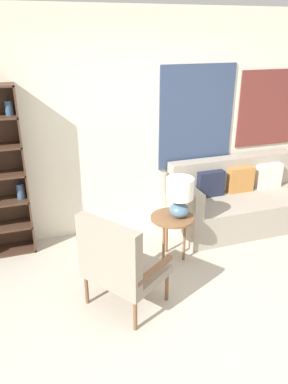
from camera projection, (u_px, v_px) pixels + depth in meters
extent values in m
plane|color=#B2A899|center=(187.00, 328.00, 3.32)|extent=(14.00, 14.00, 0.00)
cube|color=silver|center=(122.00, 127.00, 4.55)|extent=(6.40, 0.06, 2.70)
cube|color=#334260|center=(197.00, 117.00, 4.78)|extent=(1.02, 0.02, 1.31)
cube|color=brown|center=(269.00, 108.00, 5.08)|extent=(0.94, 0.02, 1.01)
cube|color=#422B1E|center=(25.00, 172.00, 4.19)|extent=(0.02, 0.30, 1.93)
cylinder|color=#334C6B|center=(21.00, 191.00, 4.26)|extent=(0.09, 0.09, 0.18)
cylinder|color=#334C6B|center=(9.00, 108.00, 3.89)|extent=(0.08, 0.08, 0.15)
cylinder|color=brown|center=(167.00, 286.00, 3.61)|extent=(0.04, 0.04, 0.32)
cylinder|color=brown|center=(120.00, 265.00, 3.93)|extent=(0.04, 0.04, 0.32)
cylinder|color=brown|center=(135.00, 315.00, 3.24)|extent=(0.04, 0.04, 0.32)
cylinder|color=brown|center=(87.00, 289.00, 3.57)|extent=(0.04, 0.04, 0.32)
cube|color=gray|center=(127.00, 271.00, 3.51)|extent=(0.85, 0.88, 0.08)
cube|color=gray|center=(108.00, 252.00, 3.21)|extent=(0.46, 0.61, 0.57)
cube|color=brown|center=(154.00, 270.00, 3.28)|extent=(0.46, 0.34, 0.04)
cube|color=brown|center=(101.00, 247.00, 3.63)|extent=(0.46, 0.34, 0.04)
cube|color=#9E9384|center=(245.00, 211.00, 5.02)|extent=(1.93, 0.86, 0.42)
cube|color=#9E9384|center=(235.00, 172.00, 5.13)|extent=(1.93, 0.20, 0.45)
cube|color=#9E9384|center=(185.00, 194.00, 4.61)|extent=(0.12, 0.86, 0.31)
cube|color=#1E2338|center=(211.00, 184.00, 4.89)|extent=(0.36, 0.12, 0.34)
cube|color=#B27538|center=(240.00, 180.00, 5.02)|extent=(0.36, 0.12, 0.34)
cube|color=beige|center=(269.00, 176.00, 5.15)|extent=(0.36, 0.12, 0.34)
cylinder|color=brown|center=(172.00, 218.00, 4.13)|extent=(0.48, 0.48, 0.02)
cylinder|color=brown|center=(167.00, 233.00, 4.36)|extent=(0.03, 0.03, 0.52)
cylinder|color=brown|center=(164.00, 244.00, 4.13)|extent=(0.03, 0.03, 0.52)
cylinder|color=brown|center=(184.00, 240.00, 4.21)|extent=(0.03, 0.03, 0.52)
ellipsoid|color=slate|center=(179.00, 210.00, 4.09)|extent=(0.22, 0.22, 0.17)
cylinder|color=tan|center=(179.00, 201.00, 4.05)|extent=(0.02, 0.02, 0.06)
cylinder|color=white|center=(180.00, 188.00, 3.99)|extent=(0.30, 0.30, 0.23)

